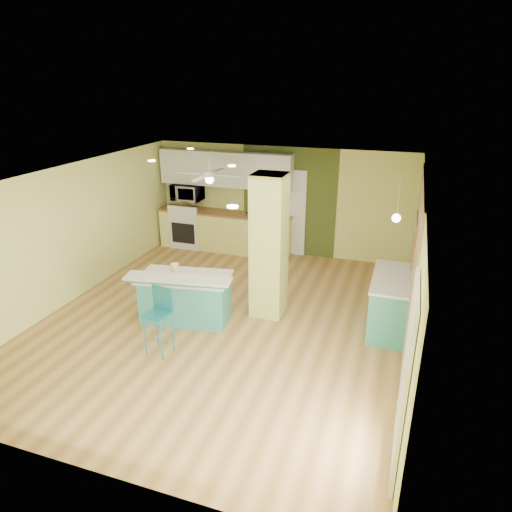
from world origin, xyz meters
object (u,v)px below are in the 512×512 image
Objects in this scene: fruit_bowl at (252,214)px; canister at (175,268)px; side_counter at (389,303)px; bar_stool at (160,310)px; peninsula at (185,297)px.

fruit_bowl is 3.25m from canister.
side_counter is 5.25× the size of fruit_bowl.
bar_stool is 1.20m from canister.
fruit_bowl reaches higher than side_counter.
bar_stool is at bearing -88.95° from fruit_bowl.
fruit_bowl is at bearing 97.51° from bar_stool.
side_counter is (3.22, 1.83, -0.24)m from bar_stool.
peninsula is at bearing -27.30° from canister.
bar_stool is 3.82× the size of fruit_bowl.
side_counter is 9.56× the size of canister.
side_counter is (3.32, 0.82, 0.04)m from peninsula.
fruit_bowl reaches higher than peninsula.
canister is (-3.56, -0.70, 0.42)m from side_counter.
fruit_bowl is (0.03, 3.37, 0.54)m from peninsula.
fruit_bowl is (-0.08, 4.37, 0.27)m from bar_stool.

